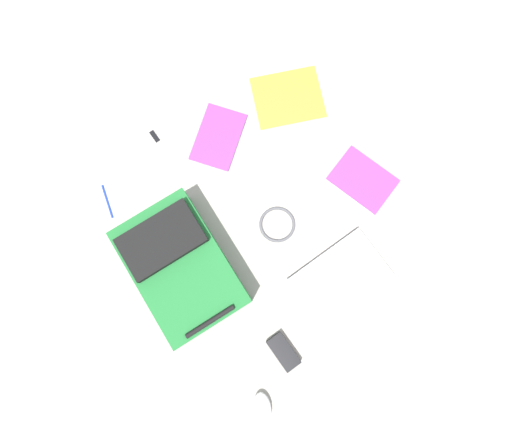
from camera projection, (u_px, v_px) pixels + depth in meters
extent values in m
plane|color=gray|center=(257.00, 225.00, 1.58)|extent=(3.64, 3.64, 0.00)
cube|color=#1E662D|center=(182.00, 268.00, 1.47)|extent=(0.35, 0.49, 0.16)
cube|color=black|center=(161.00, 240.00, 1.39)|extent=(0.28, 0.19, 0.04)
cylinder|color=black|center=(210.00, 322.00, 1.36)|extent=(0.18, 0.03, 0.02)
cube|color=#929296|center=(341.00, 279.00, 1.53)|extent=(0.34, 0.24, 0.02)
cube|color=#B7B7BC|center=(342.00, 278.00, 1.52)|extent=(0.33, 0.24, 0.01)
cube|color=silver|center=(363.00, 180.00, 1.60)|extent=(0.21, 0.26, 0.02)
cube|color=purple|center=(363.00, 180.00, 1.59)|extent=(0.22, 0.26, 0.00)
cube|color=silver|center=(288.00, 99.00, 1.65)|extent=(0.33, 0.30, 0.02)
cube|color=yellow|center=(288.00, 97.00, 1.64)|extent=(0.34, 0.31, 0.00)
cube|color=silver|center=(218.00, 137.00, 1.63)|extent=(0.28, 0.26, 0.01)
cube|color=purple|center=(218.00, 137.00, 1.62)|extent=(0.29, 0.27, 0.00)
ellipsoid|color=silver|center=(263.00, 407.00, 1.45)|extent=(0.10, 0.12, 0.04)
torus|color=#4C4C51|center=(277.00, 224.00, 1.57)|extent=(0.14, 0.14, 0.01)
cube|color=black|center=(283.00, 352.00, 1.49)|extent=(0.07, 0.13, 0.03)
cylinder|color=#1933B2|center=(107.00, 201.00, 1.59)|extent=(0.05, 0.13, 0.01)
cube|color=black|center=(154.00, 136.00, 1.63)|extent=(0.02, 0.05, 0.01)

